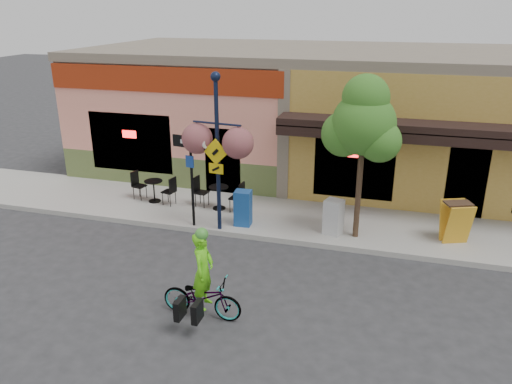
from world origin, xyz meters
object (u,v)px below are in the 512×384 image
one_way_sign (192,182)px  newspaper_box_grey (333,217)px  lamp_post (218,154)px  building (334,111)px  bicycle (202,297)px  cyclist_rider (204,281)px  street_tree (361,159)px  newspaper_box_blue (243,208)px

one_way_sign → newspaper_box_grey: bearing=17.5°
lamp_post → newspaper_box_grey: lamp_post is taller
building → newspaper_box_grey: size_ratio=18.78×
lamp_post → newspaper_box_grey: bearing=16.7°
building → lamp_post: bearing=-107.4°
bicycle → cyclist_rider: (0.05, 0.00, 0.37)m
building → cyclist_rider: building is taller
lamp_post → street_tree: bearing=15.1°
building → newspaper_box_grey: bearing=-81.7°
cyclist_rider → newspaper_box_grey: cyclist_rider is taller
one_way_sign → newspaper_box_blue: one_way_sign is taller
lamp_post → street_tree: (3.67, 0.54, 0.03)m
lamp_post → one_way_sign: bearing=-174.5°
one_way_sign → newspaper_box_grey: 3.95m
lamp_post → street_tree: 3.71m
newspaper_box_grey → street_tree: street_tree is taller
building → lamp_post: (-2.14, -6.85, 0.05)m
cyclist_rider → lamp_post: size_ratio=0.38×
cyclist_rider → newspaper_box_grey: size_ratio=1.67×
building → cyclist_rider: bearing=-95.9°
building → lamp_post: 7.18m
newspaper_box_grey → bicycle: bearing=-97.8°
cyclist_rider → lamp_post: 4.21m
street_tree → bicycle: bearing=-121.6°
one_way_sign → newspaper_box_blue: (1.32, 0.42, -0.79)m
bicycle → newspaper_box_grey: size_ratio=1.73×
one_way_sign → newspaper_box_blue: size_ratio=2.58×
cyclist_rider → building: bearing=-4.9°
bicycle → cyclist_rider: size_ratio=1.04×
newspaper_box_blue → newspaper_box_grey: bearing=-0.9°
cyclist_rider → one_way_sign: one_way_sign is taller
cyclist_rider → newspaper_box_grey: 4.79m
building → bicycle: 10.87m
newspaper_box_blue → street_tree: (3.12, 0.10, 1.67)m
cyclist_rider → street_tree: bearing=-30.1°
lamp_post → one_way_sign: lamp_post is taller
bicycle → newspaper_box_blue: newspaper_box_blue is taller
bicycle → street_tree: 5.44m
one_way_sign → street_tree: bearing=16.5°
cyclist_rider → newspaper_box_grey: (2.02, 4.34, -0.18)m
cyclist_rider → street_tree: 5.30m
cyclist_rider → street_tree: (2.63, 4.34, 1.51)m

